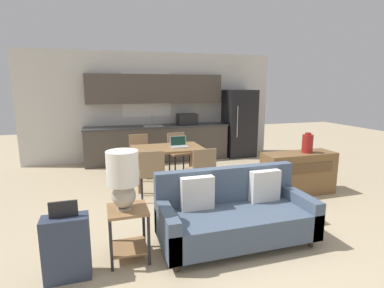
# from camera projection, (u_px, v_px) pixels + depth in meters

# --- Properties ---
(ground_plane) EXTENTS (20.00, 20.00, 0.00)m
(ground_plane) POSITION_uv_depth(u_px,v_px,m) (226.00, 245.00, 3.59)
(ground_plane) COLOR tan
(wall_back) EXTENTS (6.40, 0.07, 2.70)m
(wall_back) POSITION_uv_depth(u_px,v_px,m) (155.00, 106.00, 7.67)
(wall_back) COLOR silver
(wall_back) RESTS_ON ground_plane
(kitchen_counter) EXTENTS (3.55, 0.65, 2.15)m
(kitchen_counter) POSITION_uv_depth(u_px,v_px,m) (158.00, 128.00, 7.49)
(kitchen_counter) COLOR #4C443D
(kitchen_counter) RESTS_ON ground_plane
(refrigerator) EXTENTS (0.77, 0.72, 1.77)m
(refrigerator) POSITION_uv_depth(u_px,v_px,m) (239.00, 123.00, 8.03)
(refrigerator) COLOR black
(refrigerator) RESTS_ON ground_plane
(dining_table) EXTENTS (1.30, 0.85, 0.73)m
(dining_table) POSITION_uv_depth(u_px,v_px,m) (167.00, 151.00, 5.68)
(dining_table) COLOR olive
(dining_table) RESTS_ON ground_plane
(couch) EXTENTS (1.83, 0.80, 0.87)m
(couch) POSITION_uv_depth(u_px,v_px,m) (234.00, 214.00, 3.63)
(couch) COLOR #3D2D1E
(couch) RESTS_ON ground_plane
(side_table) EXTENTS (0.42, 0.42, 0.58)m
(side_table) POSITION_uv_depth(u_px,v_px,m) (128.00, 225.00, 3.24)
(side_table) COLOR olive
(side_table) RESTS_ON ground_plane
(table_lamp) EXTENTS (0.33, 0.33, 0.63)m
(table_lamp) POSITION_uv_depth(u_px,v_px,m) (123.00, 176.00, 3.12)
(table_lamp) COLOR #B2A893
(table_lamp) RESTS_ON side_table
(credenza) EXTENTS (1.28, 0.46, 0.74)m
(credenza) POSITION_uv_depth(u_px,v_px,m) (298.00, 173.00, 5.24)
(credenza) COLOR brown
(credenza) RESTS_ON ground_plane
(vase) EXTENTS (0.18, 0.18, 0.35)m
(vase) POSITION_uv_depth(u_px,v_px,m) (308.00, 143.00, 5.15)
(vase) COLOR maroon
(vase) RESTS_ON credenza
(dining_chair_far_left) EXTENTS (0.45, 0.45, 0.86)m
(dining_chair_far_left) POSITION_uv_depth(u_px,v_px,m) (140.00, 152.00, 6.32)
(dining_chair_far_left) COLOR #997A56
(dining_chair_far_left) RESTS_ON ground_plane
(dining_chair_near_right) EXTENTS (0.42, 0.42, 0.86)m
(dining_chair_near_right) POSITION_uv_depth(u_px,v_px,m) (202.00, 169.00, 5.06)
(dining_chair_near_right) COLOR #997A56
(dining_chair_near_right) RESTS_ON ground_plane
(dining_chair_near_left) EXTENTS (0.47, 0.47, 0.86)m
(dining_chair_near_left) POSITION_uv_depth(u_px,v_px,m) (152.00, 172.00, 4.89)
(dining_chair_near_left) COLOR #997A56
(dining_chair_near_left) RESTS_ON ground_plane
(dining_chair_far_right) EXTENTS (0.47, 0.47, 0.86)m
(dining_chair_far_right) POSITION_uv_depth(u_px,v_px,m) (178.00, 150.00, 6.54)
(dining_chair_far_right) COLOR #997A56
(dining_chair_far_right) RESTS_ON ground_plane
(laptop) EXTENTS (0.33, 0.26, 0.20)m
(laptop) POSITION_uv_depth(u_px,v_px,m) (179.00, 144.00, 5.71)
(laptop) COLOR #B7BABC
(laptop) RESTS_ON dining_table
(suitcase) EXTENTS (0.43, 0.22, 0.80)m
(suitcase) POSITION_uv_depth(u_px,v_px,m) (67.00, 247.00, 2.91)
(suitcase) COLOR #2D384C
(suitcase) RESTS_ON ground_plane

